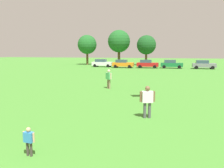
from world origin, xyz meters
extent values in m
plane|color=#42842D|center=(0.00, 30.00, 0.00)|extent=(160.00, 160.00, 0.00)
cylinder|color=#3F3833|center=(0.53, 4.28, 0.24)|extent=(0.09, 0.09, 0.49)
cylinder|color=#3F3833|center=(0.68, 4.26, 0.24)|extent=(0.09, 0.09, 0.49)
cube|color=#337FCC|center=(0.60, 4.27, 0.66)|extent=(0.35, 0.23, 0.35)
cylinder|color=tan|center=(0.40, 4.30, 0.67)|extent=(0.07, 0.07, 0.33)
cylinder|color=tan|center=(0.80, 4.25, 0.67)|extent=(0.07, 0.07, 0.33)
sphere|color=tan|center=(0.60, 4.27, 0.92)|extent=(0.15, 0.15, 0.15)
cylinder|color=#4C4C51|center=(4.17, 9.77, 0.42)|extent=(0.16, 0.16, 0.83)
cylinder|color=#4C4C51|center=(3.93, 9.70, 0.42)|extent=(0.16, 0.16, 0.83)
cube|color=white|center=(4.05, 9.73, 1.13)|extent=(0.62, 0.46, 0.59)
cylinder|color=brown|center=(4.38, 9.83, 1.15)|extent=(0.12, 0.12, 0.56)
cylinder|color=brown|center=(3.72, 9.64, 1.15)|extent=(0.12, 0.12, 0.56)
sphere|color=brown|center=(4.05, 9.73, 1.57)|extent=(0.26, 0.26, 0.26)
cylinder|color=#8C7259|center=(-0.19, 18.50, 0.44)|extent=(0.16, 0.16, 0.87)
cylinder|color=#8C7259|center=(-0.38, 18.68, 0.44)|extent=(0.16, 0.16, 0.87)
cube|color=#4CB266|center=(-0.29, 18.59, 1.18)|extent=(0.65, 0.64, 0.62)
cylinder|color=beige|center=(-0.03, 18.34, 1.20)|extent=(0.13, 0.13, 0.58)
cylinder|color=beige|center=(-0.55, 18.84, 1.20)|extent=(0.13, 0.13, 0.58)
sphere|color=beige|center=(-0.29, 18.59, 1.65)|extent=(0.27, 0.27, 0.27)
cube|color=white|center=(-8.87, 46.66, 0.70)|extent=(4.30, 1.80, 0.76)
cube|color=#334756|center=(-9.21, 46.66, 1.38)|extent=(2.24, 1.58, 0.60)
cylinder|color=black|center=(-7.41, 47.56, 0.32)|extent=(0.64, 0.22, 0.64)
cylinder|color=black|center=(-7.41, 45.76, 0.32)|extent=(0.64, 0.22, 0.64)
cylinder|color=black|center=(-10.33, 47.56, 0.32)|extent=(0.64, 0.22, 0.64)
cylinder|color=black|center=(-10.33, 45.76, 0.32)|extent=(0.64, 0.22, 0.64)
cube|color=orange|center=(-4.00, 45.15, 0.70)|extent=(4.30, 1.80, 0.76)
cube|color=#334756|center=(-4.34, 45.15, 1.38)|extent=(2.24, 1.58, 0.60)
cylinder|color=black|center=(-2.54, 46.05, 0.32)|extent=(0.64, 0.22, 0.64)
cylinder|color=black|center=(-2.54, 44.25, 0.32)|extent=(0.64, 0.22, 0.64)
cylinder|color=black|center=(-5.46, 46.05, 0.32)|extent=(0.64, 0.22, 0.64)
cylinder|color=black|center=(-5.46, 44.25, 0.32)|extent=(0.64, 0.22, 0.64)
cube|color=red|center=(0.97, 45.70, 0.70)|extent=(4.30, 1.80, 0.76)
cube|color=#334756|center=(0.62, 45.70, 1.38)|extent=(2.24, 1.58, 0.60)
cylinder|color=black|center=(2.43, 46.60, 0.32)|extent=(0.64, 0.22, 0.64)
cylinder|color=black|center=(2.43, 44.80, 0.32)|extent=(0.64, 0.22, 0.64)
cylinder|color=black|center=(-0.50, 46.60, 0.32)|extent=(0.64, 0.22, 0.64)
cylinder|color=black|center=(-0.50, 44.80, 0.32)|extent=(0.64, 0.22, 0.64)
cube|color=#196B38|center=(5.72, 46.20, 0.70)|extent=(4.30, 1.80, 0.76)
cube|color=#334756|center=(5.38, 46.20, 1.38)|extent=(2.24, 1.58, 0.60)
cylinder|color=black|center=(7.18, 47.10, 0.32)|extent=(0.64, 0.22, 0.64)
cylinder|color=black|center=(7.18, 45.30, 0.32)|extent=(0.64, 0.22, 0.64)
cylinder|color=black|center=(4.26, 47.10, 0.32)|extent=(0.64, 0.22, 0.64)
cylinder|color=black|center=(4.26, 45.30, 0.32)|extent=(0.64, 0.22, 0.64)
cube|color=slate|center=(11.78, 45.96, 0.70)|extent=(4.30, 1.80, 0.76)
cube|color=#334756|center=(11.44, 45.96, 1.38)|extent=(2.24, 1.58, 0.60)
cylinder|color=black|center=(13.24, 46.86, 0.32)|extent=(0.64, 0.22, 0.64)
cylinder|color=black|center=(13.24, 45.06, 0.32)|extent=(0.64, 0.22, 0.64)
cylinder|color=black|center=(10.32, 46.86, 0.32)|extent=(0.64, 0.22, 0.64)
cylinder|color=black|center=(10.32, 45.06, 0.32)|extent=(0.64, 0.22, 0.64)
cylinder|color=brown|center=(-14.81, 53.74, 1.50)|extent=(0.55, 0.55, 3.00)
sphere|color=#1E5B23|center=(-14.81, 53.74, 5.02)|extent=(4.74, 4.74, 4.74)
cylinder|color=brown|center=(-6.95, 55.00, 1.74)|extent=(0.64, 0.64, 3.47)
sphere|color=#1E5B23|center=(-6.95, 55.00, 5.80)|extent=(5.48, 5.48, 5.48)
cylinder|color=brown|center=(-0.21, 54.80, 1.46)|extent=(0.54, 0.54, 2.92)
sphere|color=#194C1E|center=(-0.21, 54.80, 4.87)|extent=(4.60, 4.60, 4.60)
camera|label=1|loc=(5.05, -2.35, 3.52)|focal=37.59mm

